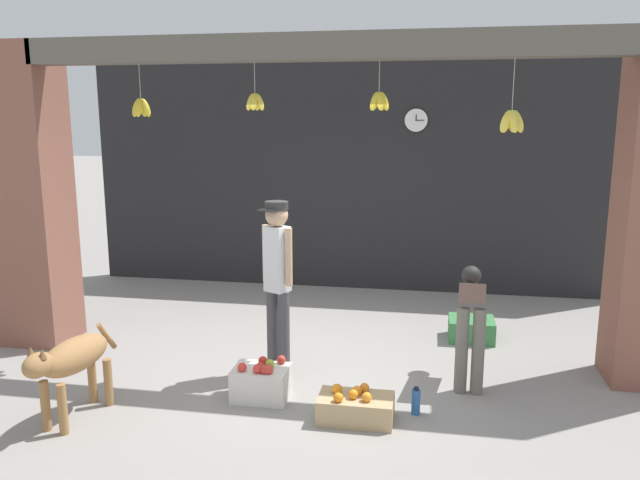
# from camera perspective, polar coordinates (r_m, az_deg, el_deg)

# --- Properties ---
(ground_plane) EXTENTS (60.00, 60.00, 0.00)m
(ground_plane) POSITION_cam_1_polar(r_m,az_deg,el_deg) (6.13, -0.75, -11.75)
(ground_plane) COLOR gray
(shop_back_wall) EXTENTS (7.42, 0.12, 3.12)m
(shop_back_wall) POSITION_cam_1_polar(r_m,az_deg,el_deg) (8.67, 3.02, 5.71)
(shop_back_wall) COLOR #232326
(shop_back_wall) RESTS_ON ground_plane
(shop_pillar_left) EXTENTS (0.70, 0.60, 3.12)m
(shop_pillar_left) POSITION_cam_1_polar(r_m,az_deg,el_deg) (7.20, -25.00, 3.54)
(shop_pillar_left) COLOR brown
(shop_pillar_left) RESTS_ON ground_plane
(storefront_awning) EXTENTS (5.52, 0.29, 0.88)m
(storefront_awning) POSITION_cam_1_polar(r_m,az_deg,el_deg) (5.79, -0.44, 16.99)
(storefront_awning) COLOR #5B564C
(dog) EXTENTS (0.40, 1.00, 0.73)m
(dog) POSITION_cam_1_polar(r_m,az_deg,el_deg) (5.38, -21.79, -10.18)
(dog) COLOR #9E7042
(dog) RESTS_ON ground_plane
(shopkeeper) EXTENTS (0.31, 0.31, 1.64)m
(shopkeeper) POSITION_cam_1_polar(r_m,az_deg,el_deg) (5.76, -3.92, -3.14)
(shopkeeper) COLOR #424247
(shopkeeper) RESTS_ON ground_plane
(worker_stooping) EXTENTS (0.26, 0.77, 1.00)m
(worker_stooping) POSITION_cam_1_polar(r_m,az_deg,el_deg) (5.77, 13.63, -6.55)
(worker_stooping) COLOR #6B665B
(worker_stooping) RESTS_ON ground_plane
(fruit_crate_oranges) EXTENTS (0.60, 0.34, 0.27)m
(fruit_crate_oranges) POSITION_cam_1_polar(r_m,az_deg,el_deg) (5.17, 3.25, -15.01)
(fruit_crate_oranges) COLOR tan
(fruit_crate_oranges) RESTS_ON ground_plane
(fruit_crate_apples) EXTENTS (0.47, 0.34, 0.35)m
(fruit_crate_apples) POSITION_cam_1_polar(r_m,az_deg,el_deg) (5.51, -5.39, -12.77)
(fruit_crate_apples) COLOR silver
(fruit_crate_apples) RESTS_ON ground_plane
(produce_box_green) EXTENTS (0.48, 0.42, 0.24)m
(produce_box_green) POSITION_cam_1_polar(r_m,az_deg,el_deg) (7.05, 13.66, -7.93)
(produce_box_green) COLOR #387A42
(produce_box_green) RESTS_ON ground_plane
(water_bottle) EXTENTS (0.07, 0.07, 0.23)m
(water_bottle) POSITION_cam_1_polar(r_m,az_deg,el_deg) (5.31, 8.75, -14.39)
(water_bottle) COLOR #2D60AD
(water_bottle) RESTS_ON ground_plane
(wall_clock) EXTENTS (0.32, 0.03, 0.32)m
(wall_clock) POSITION_cam_1_polar(r_m,az_deg,el_deg) (8.50, 8.78, 10.77)
(wall_clock) COLOR black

